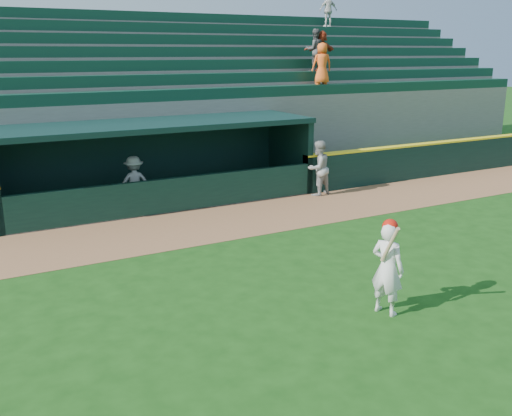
% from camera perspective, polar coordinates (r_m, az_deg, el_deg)
% --- Properties ---
extents(ground, '(120.00, 120.00, 0.00)m').
position_cam_1_polar(ground, '(11.04, 4.02, -8.47)').
color(ground, '#174310').
rests_on(ground, ground).
extents(warning_track, '(40.00, 3.00, 0.01)m').
position_cam_1_polar(warning_track, '(15.13, -6.00, -1.82)').
color(warning_track, '#905E39').
rests_on(warning_track, ground).
extents(field_wall_right, '(15.50, 0.30, 1.20)m').
position_cam_1_polar(field_wall_right, '(23.57, 20.91, 4.96)').
color(field_wall_right, black).
rests_on(field_wall_right, ground).
extents(wall_stripe_right, '(15.50, 0.32, 0.06)m').
position_cam_1_polar(wall_stripe_right, '(23.48, 21.06, 6.47)').
color(wall_stripe_right, yellow).
rests_on(wall_stripe_right, field_wall_right).
extents(dugout_player_front, '(0.97, 0.83, 1.75)m').
position_cam_1_polar(dugout_player_front, '(18.25, 6.25, 3.98)').
color(dugout_player_front, '#9D9C98').
rests_on(dugout_player_front, ground).
extents(dugout_player_inside, '(1.06, 0.70, 1.54)m').
position_cam_1_polar(dugout_player_inside, '(17.02, -12.06, 2.53)').
color(dugout_player_inside, '#ACACA7').
rests_on(dugout_player_inside, ground).
extents(dugout, '(9.40, 2.80, 2.46)m').
position_cam_1_polar(dugout, '(17.65, -10.05, 5.04)').
color(dugout, slate).
rests_on(dugout, ground).
extents(stands, '(34.50, 6.25, 7.57)m').
position_cam_1_polar(stands, '(21.85, -14.12, 9.50)').
color(stands, slate).
rests_on(stands, ground).
extents(batter_at_plate, '(0.58, 0.83, 1.74)m').
position_cam_1_polar(batter_at_plate, '(10.15, 13.02, -5.72)').
color(batter_at_plate, silver).
rests_on(batter_at_plate, ground).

